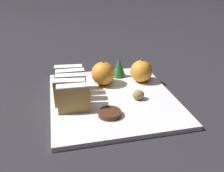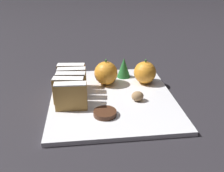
# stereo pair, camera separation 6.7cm
# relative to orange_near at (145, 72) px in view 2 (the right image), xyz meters

# --- Properties ---
(ground_plane) EXTENTS (6.00, 6.00, 0.00)m
(ground_plane) POSITION_rel_orange_near_xyz_m (-0.11, -0.07, -0.05)
(ground_plane) COLOR #28262B
(serving_platter) EXTENTS (0.33, 0.37, 0.01)m
(serving_platter) POSITION_rel_orange_near_xyz_m (-0.11, -0.07, -0.04)
(serving_platter) COLOR white
(serving_platter) RESTS_ON ground_plane
(stollen_slice_front) EXTENTS (0.08, 0.03, 0.07)m
(stollen_slice_front) POSITION_rel_orange_near_xyz_m (-0.22, -0.13, 0.00)
(stollen_slice_front) COLOR #B28442
(stollen_slice_front) RESTS_ON serving_platter
(stollen_slice_second) EXTENTS (0.08, 0.04, 0.07)m
(stollen_slice_second) POSITION_rel_orange_near_xyz_m (-0.22, -0.10, 0.00)
(stollen_slice_second) COLOR #B28442
(stollen_slice_second) RESTS_ON serving_platter
(stollen_slice_third) EXTENTS (0.08, 0.03, 0.07)m
(stollen_slice_third) POSITION_rel_orange_near_xyz_m (-0.22, -0.07, 0.00)
(stollen_slice_third) COLOR #B28442
(stollen_slice_third) RESTS_ON serving_platter
(stollen_slice_fourth) EXTENTS (0.08, 0.03, 0.07)m
(stollen_slice_fourth) POSITION_rel_orange_near_xyz_m (-0.22, -0.04, 0.00)
(stollen_slice_fourth) COLOR #B28442
(stollen_slice_fourth) RESTS_ON serving_platter
(stollen_slice_fifth) EXTENTS (0.08, 0.03, 0.07)m
(stollen_slice_fifth) POSITION_rel_orange_near_xyz_m (-0.22, -0.00, 0.00)
(stollen_slice_fifth) COLOR #B28442
(stollen_slice_fifth) RESTS_ON serving_platter
(orange_near) EXTENTS (0.07, 0.07, 0.07)m
(orange_near) POSITION_rel_orange_near_xyz_m (0.00, 0.00, 0.00)
(orange_near) COLOR orange
(orange_near) RESTS_ON serving_platter
(orange_far) EXTENTS (0.07, 0.07, 0.08)m
(orange_far) POSITION_rel_orange_near_xyz_m (-0.12, 0.01, 0.00)
(orange_far) COLOR orange
(orange_far) RESTS_ON serving_platter
(walnut) EXTENTS (0.03, 0.03, 0.03)m
(walnut) POSITION_rel_orange_near_xyz_m (-0.04, -0.11, -0.02)
(walnut) COLOR #9E7A51
(walnut) RESTS_ON serving_platter
(chocolate_cookie) EXTENTS (0.06, 0.06, 0.01)m
(chocolate_cookie) POSITION_rel_orange_near_xyz_m (-0.14, -0.17, -0.03)
(chocolate_cookie) COLOR #472819
(chocolate_cookie) RESTS_ON serving_platter
(evergreen_sprig) EXTENTS (0.04, 0.04, 0.06)m
(evergreen_sprig) POSITION_rel_orange_near_xyz_m (-0.06, 0.05, -0.00)
(evergreen_sprig) COLOR #23662D
(evergreen_sprig) RESTS_ON serving_platter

